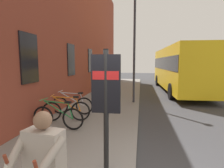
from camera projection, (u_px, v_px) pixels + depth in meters
ground at (159, 107)px, 9.25m from camera, size 60.00×60.00×0.00m
sidewalk_pavement at (112, 97)px, 11.64m from camera, size 24.00×3.50×0.12m
station_facade at (85, 26)px, 12.37m from camera, size 22.00×0.65×9.56m
bicycle_mid_rack at (58, 117)px, 5.82m from camera, size 0.48×1.77×0.97m
bicycle_leaning_wall at (66, 111)px, 6.60m from camera, size 0.54×1.75×0.97m
bicycle_under_window at (72, 105)px, 7.48m from camera, size 0.48×1.77×0.97m
transit_info_sign at (106, 92)px, 3.38m from camera, size 0.10×0.55×2.40m
city_bus at (179, 67)px, 14.04m from camera, size 10.59×2.94×3.35m
pedestrian_by_facade at (109, 83)px, 10.70m from camera, size 0.60×0.26×1.56m
tourist_with_hotdogs at (44, 162)px, 2.11m from camera, size 0.59×0.61×1.60m
street_lamp at (134, 39)px, 9.35m from camera, size 0.28×0.28×5.74m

